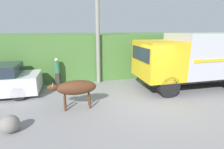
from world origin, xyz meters
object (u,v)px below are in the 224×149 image
Objects in this scene: cargo_truck at (197,57)px; brown_cow at (76,88)px; pedestrian_on_hill at (57,71)px; utility_pole at (98,27)px; roadside_rock at (10,124)px.

cargo_truck is 3.33× the size of brown_cow.
brown_cow is at bearing 131.98° from pedestrian_on_hill.
cargo_truck reaches higher than brown_cow.
cargo_truck is 3.95× the size of pedestrian_on_hill.
pedestrian_on_hill is at bearing -176.29° from utility_pole.
pedestrian_on_hill is 3.37m from utility_pole.
cargo_truck is 5.76m from utility_pole.
pedestrian_on_hill is 2.81× the size of roadside_rock.
roadside_rock is (-2.13, -1.30, -0.59)m from brown_cow.
pedestrian_on_hill is 0.26× the size of utility_pole.
cargo_truck reaches higher than roadside_rock.
brown_cow is (-6.62, -1.21, -0.80)m from cargo_truck.
utility_pole is 10.90× the size of roadside_rock.
utility_pole reaches higher than pedestrian_on_hill.
pedestrian_on_hill is (-0.87, 3.21, 0.02)m from brown_cow.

